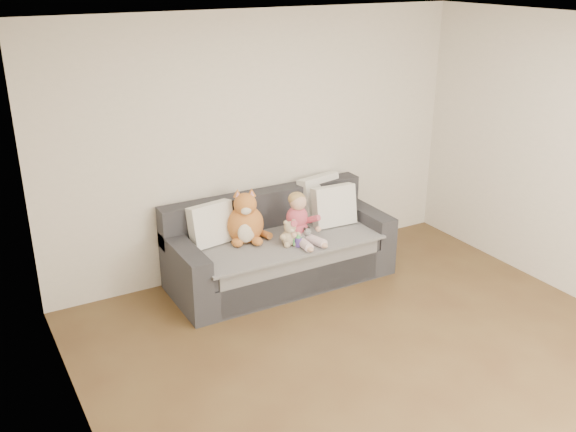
# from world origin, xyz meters

# --- Properties ---
(room_shell) EXTENTS (5.00, 5.00, 5.00)m
(room_shell) POSITION_xyz_m (0.00, 0.42, 1.30)
(room_shell) COLOR brown
(room_shell) RESTS_ON ground
(sofa) EXTENTS (2.20, 0.94, 0.85)m
(sofa) POSITION_xyz_m (-0.04, 2.06, 0.31)
(sofa) COLOR #25262A
(sofa) RESTS_ON ground
(cushion_left) EXTENTS (0.46, 0.26, 0.41)m
(cushion_left) POSITION_xyz_m (-0.68, 2.21, 0.67)
(cushion_left) COLOR white
(cushion_left) RESTS_ON sofa
(cushion_right_back) EXTENTS (0.51, 0.31, 0.45)m
(cushion_right_back) POSITION_xyz_m (0.60, 2.32, 0.69)
(cushion_right_back) COLOR white
(cushion_right_back) RESTS_ON sofa
(cushion_right_front) EXTENTS (0.46, 0.23, 0.43)m
(cushion_right_front) POSITION_xyz_m (0.60, 2.04, 0.68)
(cushion_right_front) COLOR white
(cushion_right_front) RESTS_ON sofa
(toddler) EXTENTS (0.34, 0.49, 0.48)m
(toddler) POSITION_xyz_m (0.09, 1.88, 0.67)
(toddler) COLOR #C1444E
(toddler) RESTS_ON sofa
(plush_cat) EXTENTS (0.42, 0.39, 0.55)m
(plush_cat) POSITION_xyz_m (-0.37, 2.11, 0.67)
(plush_cat) COLOR #BE5D2A
(plush_cat) RESTS_ON sofa
(teddy_bear) EXTENTS (0.21, 0.16, 0.26)m
(teddy_bear) POSITION_xyz_m (-0.05, 1.81, 0.58)
(teddy_bear) COLOR tan
(teddy_bear) RESTS_ON sofa
(plush_cow) EXTENTS (0.13, 0.19, 0.15)m
(plush_cow) POSITION_xyz_m (0.12, 1.85, 0.54)
(plush_cow) COLOR white
(plush_cow) RESTS_ON sofa
(sippy_cup) EXTENTS (0.11, 0.07, 0.12)m
(sippy_cup) POSITION_xyz_m (0.00, 1.74, 0.54)
(sippy_cup) COLOR #5C3DA8
(sippy_cup) RESTS_ON sofa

